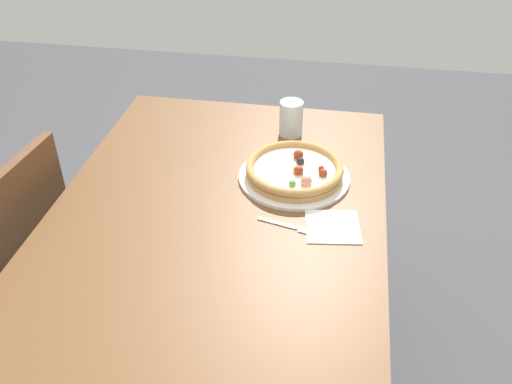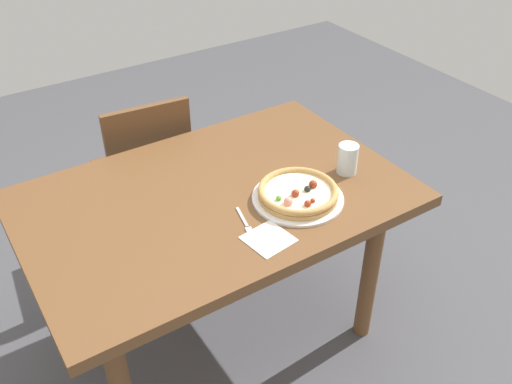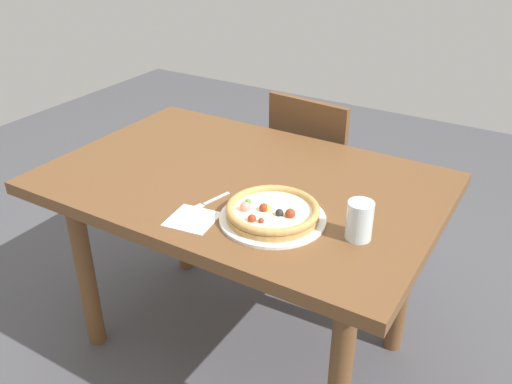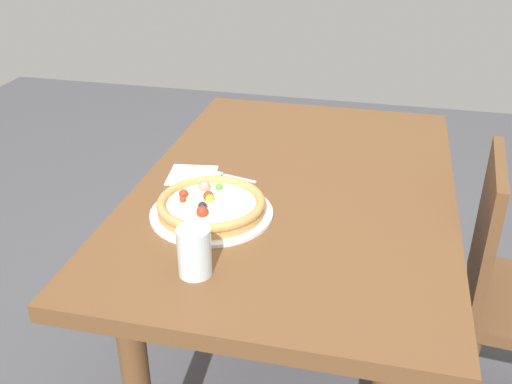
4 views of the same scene
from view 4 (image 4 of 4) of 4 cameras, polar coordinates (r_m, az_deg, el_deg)
ground_plane at (r=2.19m, az=3.23°, el=-17.45°), size 6.00×6.00×0.00m
dining_table at (r=1.78m, az=3.81°, el=-2.08°), size 1.37×0.91×0.77m
plate at (r=1.57m, az=-4.32°, el=-2.05°), size 0.33×0.33×0.01m
pizza at (r=1.56m, az=-4.38°, el=-1.23°), size 0.29×0.29×0.05m
fork at (r=1.77m, az=-2.83°, el=1.60°), size 0.05×0.16×0.00m
drinking_glass at (r=1.32m, az=-5.99°, el=-5.75°), size 0.08×0.08×0.12m
napkin at (r=1.78m, az=-6.21°, el=1.62°), size 0.16×0.16×0.00m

